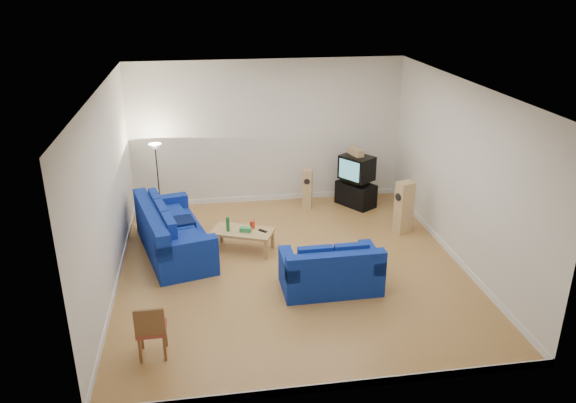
{
  "coord_description": "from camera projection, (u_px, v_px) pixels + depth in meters",
  "views": [
    {
      "loc": [
        -1.44,
        -8.71,
        4.84
      ],
      "look_at": [
        0.0,
        0.4,
        1.1
      ],
      "focal_mm": 35.0,
      "sensor_mm": 36.0,
      "label": 1
    }
  ],
  "objects": [
    {
      "name": "av_receiver",
      "position": [
        356.0,
        180.0,
        12.5
      ],
      "size": [
        0.58,
        0.61,
        0.11
      ],
      "primitive_type": "cube",
      "rotation": [
        0.0,
        0.0,
        -1.02
      ],
      "color": "black",
      "rests_on": "tv_stand"
    },
    {
      "name": "bottle",
      "position": [
        228.0,
        224.0,
        10.38
      ],
      "size": [
        0.07,
        0.07,
        0.28
      ],
      "primitive_type": "cylinder",
      "rotation": [
        0.0,
        0.0,
        -0.04
      ],
      "color": "#197233",
      "rests_on": "coffee_table"
    },
    {
      "name": "sofa_loveseat",
      "position": [
        331.0,
        273.0,
        9.19
      ],
      "size": [
        1.61,
        0.91,
        0.8
      ],
      "rotation": [
        0.0,
        0.0,
        0.01
      ],
      "color": "navy",
      "rests_on": "ground"
    },
    {
      "name": "coffee_table",
      "position": [
        243.0,
        233.0,
        10.48
      ],
      "size": [
        1.26,
        0.96,
        0.41
      ],
      "rotation": [
        0.0,
        0.0,
        -0.4
      ],
      "color": "tan",
      "rests_on": "ground"
    },
    {
      "name": "television",
      "position": [
        357.0,
        168.0,
        12.32
      ],
      "size": [
        0.81,
        0.85,
        0.53
      ],
      "rotation": [
        0.0,
        0.0,
        -0.96
      ],
      "color": "black",
      "rests_on": "av_receiver"
    },
    {
      "name": "speaker_right",
      "position": [
        404.0,
        207.0,
        11.17
      ],
      "size": [
        0.38,
        0.34,
        1.07
      ],
      "rotation": [
        0.0,
        0.0,
        -1.23
      ],
      "color": "tan",
      "rests_on": "ground"
    },
    {
      "name": "dining_chair",
      "position": [
        151.0,
        329.0,
        7.47
      ],
      "size": [
        0.4,
        0.4,
        0.83
      ],
      "rotation": [
        0.0,
        0.0,
        0.01
      ],
      "color": "brown",
      "rests_on": "ground"
    },
    {
      "name": "tv_stand",
      "position": [
        356.0,
        194.0,
        12.59
      ],
      "size": [
        0.87,
        0.98,
        0.52
      ],
      "primitive_type": "cube",
      "rotation": [
        0.0,
        0.0,
        -0.98
      ],
      "color": "black",
      "rests_on": "ground"
    },
    {
      "name": "tissue_box",
      "position": [
        245.0,
        230.0,
        10.39
      ],
      "size": [
        0.23,
        0.17,
        0.08
      ],
      "primitive_type": "cube",
      "rotation": [
        0.0,
        0.0,
        -0.29
      ],
      "color": "green",
      "rests_on": "coffee_table"
    },
    {
      "name": "red_canister",
      "position": [
        252.0,
        224.0,
        10.54
      ],
      "size": [
        0.1,
        0.1,
        0.14
      ],
      "primitive_type": "cylinder",
      "rotation": [
        0.0,
        0.0,
        0.01
      ],
      "color": "red",
      "rests_on": "coffee_table"
    },
    {
      "name": "room",
      "position": [
        292.0,
        186.0,
        9.42
      ],
      "size": [
        6.01,
        6.51,
        3.21
      ],
      "color": "brown",
      "rests_on": "ground"
    },
    {
      "name": "centre_speaker",
      "position": [
        356.0,
        152.0,
        12.27
      ],
      "size": [
        0.28,
        0.46,
        0.15
      ],
      "primitive_type": "cube",
      "rotation": [
        0.0,
        0.0,
        -1.3
      ],
      "color": "tan",
      "rests_on": "television"
    },
    {
      "name": "remote",
      "position": [
        263.0,
        231.0,
        10.41
      ],
      "size": [
        0.16,
        0.16,
        0.02
      ],
      "primitive_type": "cube",
      "rotation": [
        0.0,
        0.0,
        -0.82
      ],
      "color": "black",
      "rests_on": "coffee_table"
    },
    {
      "name": "floor_lamp",
      "position": [
        156.0,
        157.0,
        11.63
      ],
      "size": [
        0.28,
        0.28,
        1.61
      ],
      "color": "black",
      "rests_on": "ground"
    },
    {
      "name": "sofa_three_seat",
      "position": [
        171.0,
        236.0,
        10.4
      ],
      "size": [
        1.59,
        2.57,
        0.92
      ],
      "rotation": [
        0.0,
        0.0,
        -1.32
      ],
      "color": "navy",
      "rests_on": "ground"
    },
    {
      "name": "speaker_left",
      "position": [
        307.0,
        188.0,
        12.42
      ],
      "size": [
        0.27,
        0.31,
        0.89
      ],
      "rotation": [
        0.0,
        0.0,
        -0.28
      ],
      "color": "tan",
      "rests_on": "ground"
    }
  ]
}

